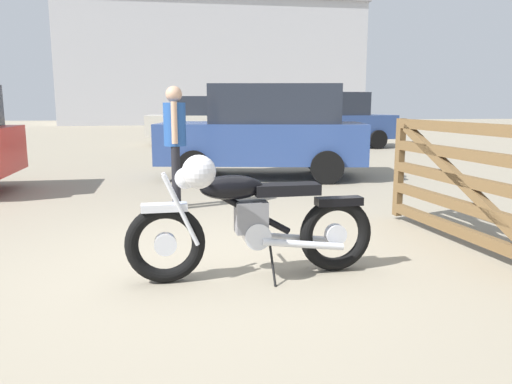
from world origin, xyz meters
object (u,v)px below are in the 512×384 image
object	(u,v)px
silver_sedan_mid	(265,130)
dark_sedan_left	(209,121)
timber_gate	(482,181)
blue_hatchback_right	(330,119)
bystander	(175,134)
vintage_motorcycle	(248,220)

from	to	relation	value
silver_sedan_mid	dark_sedan_left	size ratio (longest dim) A/B	0.95
timber_gate	blue_hatchback_right	distance (m)	11.61
bystander	dark_sedan_left	bearing A→B (deg)	-95.04
blue_hatchback_right	silver_sedan_mid	bearing A→B (deg)	-125.65
blue_hatchback_right	timber_gate	bearing A→B (deg)	-108.25
bystander	dark_sedan_left	distance (m)	10.78
bystander	blue_hatchback_right	xyz separation A→B (m)	(4.55, 9.03, -0.10)
bystander	silver_sedan_mid	size ratio (longest dim) A/B	0.41
timber_gate	silver_sedan_mid	world-z (taller)	silver_sedan_mid
dark_sedan_left	blue_hatchback_right	bearing A→B (deg)	159.43
vintage_motorcycle	blue_hatchback_right	xyz separation A→B (m)	(3.85, 11.94, 0.43)
timber_gate	bystander	bearing A→B (deg)	42.17
vintage_motorcycle	timber_gate	world-z (taller)	timber_gate
timber_gate	blue_hatchback_right	bearing A→B (deg)	-15.96
timber_gate	blue_hatchback_right	world-z (taller)	blue_hatchback_right
vintage_motorcycle	bystander	size ratio (longest dim) A/B	1.25
bystander	silver_sedan_mid	world-z (taller)	silver_sedan_mid
dark_sedan_left	silver_sedan_mid	bearing A→B (deg)	100.01
silver_sedan_mid	dark_sedan_left	xyz separation A→B (m)	(-0.93, 7.99, -0.08)
bystander	blue_hatchback_right	bearing A→B (deg)	-118.24
blue_hatchback_right	dark_sedan_left	xyz separation A→B (m)	(-3.89, 1.72, -0.08)
vintage_motorcycle	dark_sedan_left	xyz separation A→B (m)	(-0.04, 13.67, 0.34)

